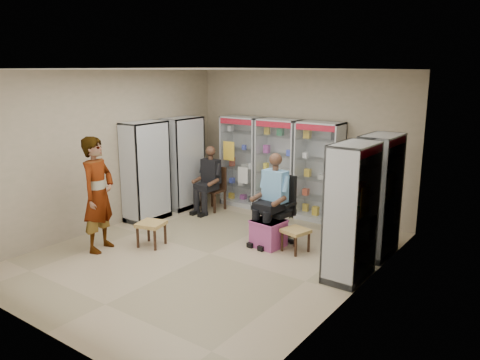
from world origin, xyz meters
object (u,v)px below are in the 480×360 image
Objects in this scene: cabinet_back_mid at (278,166)px; cabinet_left_far at (183,163)px; cabinet_back_right at (319,172)px; office_chair at (277,208)px; woven_stool_b at (152,234)px; cabinet_right_near at (351,212)px; cabinet_right_far at (378,196)px; wooden_chair at (213,189)px; woven_stool_a at (295,240)px; pink_trunk at (268,233)px; seated_shopkeeper at (276,200)px; cabinet_left_near at (146,172)px; standing_man at (98,194)px; cabinet_back_left at (242,161)px.

cabinet_back_mid and cabinet_left_far have the same top height.
cabinet_back_right is 1.00× the size of cabinet_left_far.
woven_stool_b is (-1.61, -1.53, -0.37)m from office_chair.
cabinet_right_near and cabinet_left_far have the same top height.
cabinet_right_far and cabinet_left_far have the same top height.
cabinet_right_far is 3.84m from wooden_chair.
cabinet_back_right is 5.08× the size of woven_stool_a.
office_chair is 2.25m from woven_stool_b.
woven_stool_a is 0.92× the size of woven_stool_b.
cabinet_back_right is at bearing 108.19° from cabinet_left_far.
pink_trunk is at bearing -172.88° from woven_stool_a.
office_chair is at bearing 98.75° from pink_trunk.
pink_trunk is (0.00, -1.87, -0.76)m from cabinet_back_right.
cabinet_right_near is 1.88m from office_chair.
cabinet_back_right is 1.34× the size of seated_shopkeeper.
cabinet_right_far is at bearing -34.73° from cabinet_back_right.
cabinet_left_near is 5.08× the size of woven_stool_a.
cabinet_right_far is 4.55m from cabinet_left_near.
pink_trunk is at bearing -89.94° from cabinet_back_right.
cabinet_left_far reaches higher than standing_man.
cabinet_right_far reaches higher than seated_shopkeeper.
cabinet_back_left is at bearing 180.00° from cabinet_back_mid.
cabinet_left_far is 2.87m from office_chair.
cabinet_back_right is 1.70× the size of office_chair.
cabinet_left_far reaches higher than woven_stool_a.
cabinet_back_left is 1.00× the size of cabinet_left_near.
woven_stool_b is (-0.71, -3.04, -0.79)m from cabinet_back_mid.
seated_shopkeeper is at bearing -63.53° from standing_man.
cabinet_right_far reaches higher than pink_trunk.
cabinet_back_left is 1.00× the size of cabinet_back_right.
cabinet_right_far is 4.46m from cabinet_left_far.
cabinet_left_near is 1.03× the size of standing_man.
woven_stool_a is at bearing -23.56° from office_chair.
cabinet_left_far is 3.08m from pink_trunk.
pink_trunk is at bearing 114.39° from cabinet_right_far.
cabinet_right_near is at bearing -20.58° from woven_stool_a.
wooden_chair is (-0.25, -0.73, -0.53)m from cabinet_back_left.
cabinet_right_near reaches higher than seated_shopkeeper.
woven_stool_b is at bearing -131.72° from office_chair.
standing_man is at bearing -109.31° from cabinet_back_mid.
woven_stool_b is 0.22× the size of standing_man.
cabinet_back_left is 1.00× the size of cabinet_right_near.
cabinet_right_far is 5.08× the size of woven_stool_a.
seated_shopkeeper reaches higher than pink_trunk.
cabinet_left_far is (-1.88, -0.93, 0.00)m from cabinet_back_mid.
cabinet_right_far is at bearing 30.90° from woven_stool_a.
cabinet_right_far reaches higher than standing_man.
woven_stool_b is at bearing -118.68° from cabinet_back_right.
office_chair is (2.78, -0.58, -0.41)m from cabinet_left_far.
wooden_chair is 2.37m from woven_stool_b.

